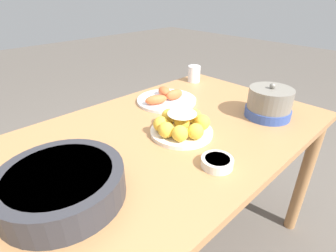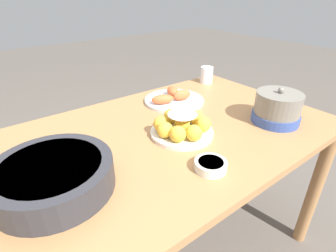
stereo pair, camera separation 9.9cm
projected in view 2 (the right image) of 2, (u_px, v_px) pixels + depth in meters
The scene contains 7 objects.
dining_table at pixel (155, 156), 1.05m from camera, with size 1.49×0.85×0.73m.
cake_plate at pixel (182, 126), 1.00m from camera, with size 0.24×0.24×0.10m.
serving_bowl at pixel (53, 176), 0.73m from camera, with size 0.34×0.34×0.08m.
sauce_bowl at pixel (211, 165), 0.82m from camera, with size 0.10×0.10×0.03m.
seafood_platter at pixel (173, 99), 1.29m from camera, with size 0.29×0.29×0.07m.
cup_near at pixel (207, 75), 1.54m from camera, with size 0.07×0.07×0.09m.
warming_pot at pixel (277, 108), 1.08m from camera, with size 0.19×0.19×0.15m.
Camera 2 is at (0.48, 0.72, 1.24)m, focal length 28.00 mm.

